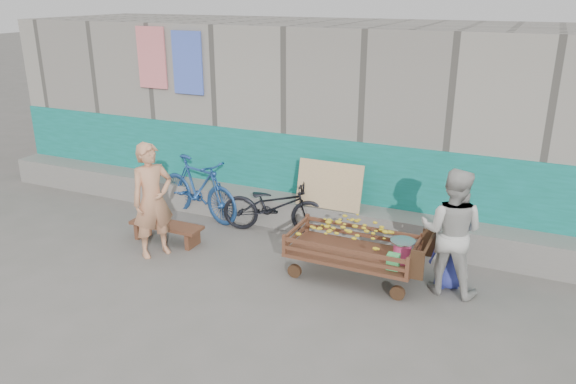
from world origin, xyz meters
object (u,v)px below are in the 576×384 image
at_px(woman, 451,232).
at_px(bench, 167,228).
at_px(vendor_man, 153,200).
at_px(child, 450,252).
at_px(banana_cart, 351,241).
at_px(bicycle_dark, 275,206).
at_px(bicycle_blue, 199,188).

bearing_deg(woman, bench, 6.35).
xyz_separation_m(vendor_man, child, (3.87, 0.75, -0.33)).
bearing_deg(vendor_man, banana_cart, -50.42).
xyz_separation_m(bench, bicycle_dark, (1.29, 0.98, 0.22)).
bearing_deg(banana_cart, bicycle_blue, 162.19).
relative_size(bench, vendor_man, 0.69).
bearing_deg(child, banana_cart, -14.99).
relative_size(bench, child, 1.16).
relative_size(banana_cart, woman, 1.12).
relative_size(banana_cart, bicycle_blue, 1.05).
bearing_deg(woman, child, -87.09).
distance_m(child, bicycle_blue, 4.12).
height_order(bench, bicycle_dark, bicycle_dark).
bearing_deg(bench, bicycle_blue, 94.00).
bearing_deg(bicycle_blue, bench, -161.86).
height_order(bench, woman, woman).
height_order(child, bicycle_blue, bicycle_blue).
bearing_deg(child, bench, -23.10).
distance_m(vendor_man, child, 3.96).
distance_m(woman, bicycle_dark, 2.83).
relative_size(banana_cart, bench, 1.59).
bearing_deg(banana_cart, child, 12.93).
height_order(vendor_man, bicycle_dark, vendor_man).
relative_size(woman, bicycle_blue, 0.94).
bearing_deg(bench, banana_cart, 1.30).
relative_size(vendor_man, bicycle_dark, 1.00).
bearing_deg(vendor_man, bench, 46.10).
xyz_separation_m(banana_cart, vendor_man, (-2.68, -0.48, 0.29)).
distance_m(vendor_man, bicycle_dark, 1.86).
bearing_deg(bench, bicycle_dark, 37.13).
distance_m(banana_cart, vendor_man, 2.74).
xyz_separation_m(bench, bicycle_blue, (-0.07, 0.99, 0.30)).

